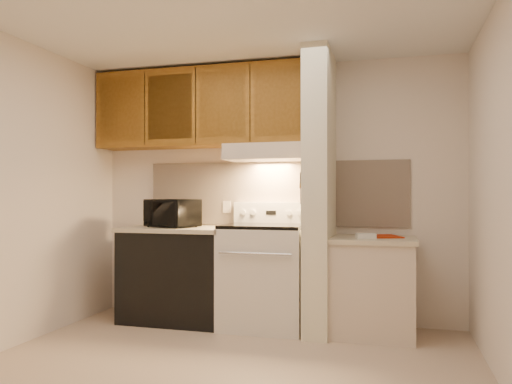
% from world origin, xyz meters
% --- Properties ---
extents(floor, '(3.60, 3.60, 0.00)m').
position_xyz_m(floor, '(0.00, 0.00, 0.00)').
color(floor, beige).
rests_on(floor, ground).
extents(ceiling, '(3.60, 3.60, 0.00)m').
position_xyz_m(ceiling, '(0.00, 0.00, 2.50)').
color(ceiling, white).
rests_on(ceiling, wall_back).
extents(wall_back, '(3.60, 2.50, 0.02)m').
position_xyz_m(wall_back, '(0.00, 1.50, 1.25)').
color(wall_back, silver).
rests_on(wall_back, floor).
extents(wall_left, '(0.02, 3.00, 2.50)m').
position_xyz_m(wall_left, '(-1.80, 0.00, 1.25)').
color(wall_left, silver).
rests_on(wall_left, floor).
extents(wall_right, '(0.02, 3.00, 2.50)m').
position_xyz_m(wall_right, '(1.80, 0.00, 1.25)').
color(wall_right, silver).
rests_on(wall_right, floor).
extents(backsplash, '(2.60, 0.02, 0.63)m').
position_xyz_m(backsplash, '(0.00, 1.49, 1.24)').
color(backsplash, '#FADFC6').
rests_on(backsplash, wall_back).
extents(range_body, '(0.76, 0.65, 0.92)m').
position_xyz_m(range_body, '(0.00, 1.16, 0.46)').
color(range_body, silver).
rests_on(range_body, floor).
extents(oven_window, '(0.50, 0.01, 0.30)m').
position_xyz_m(oven_window, '(0.00, 0.84, 0.50)').
color(oven_window, black).
rests_on(oven_window, range_body).
extents(oven_handle, '(0.65, 0.02, 0.02)m').
position_xyz_m(oven_handle, '(0.00, 0.80, 0.72)').
color(oven_handle, silver).
rests_on(oven_handle, range_body).
extents(cooktop, '(0.74, 0.64, 0.03)m').
position_xyz_m(cooktop, '(0.00, 1.16, 0.94)').
color(cooktop, black).
rests_on(cooktop, range_body).
extents(range_backguard, '(0.76, 0.08, 0.20)m').
position_xyz_m(range_backguard, '(0.00, 1.44, 1.05)').
color(range_backguard, silver).
rests_on(range_backguard, range_body).
extents(range_display, '(0.10, 0.01, 0.04)m').
position_xyz_m(range_display, '(0.00, 1.40, 1.05)').
color(range_display, black).
rests_on(range_display, range_backguard).
extents(range_knob_left_outer, '(0.05, 0.02, 0.05)m').
position_xyz_m(range_knob_left_outer, '(-0.28, 1.40, 1.05)').
color(range_knob_left_outer, silver).
rests_on(range_knob_left_outer, range_backguard).
extents(range_knob_left_inner, '(0.05, 0.02, 0.05)m').
position_xyz_m(range_knob_left_inner, '(-0.18, 1.40, 1.05)').
color(range_knob_left_inner, silver).
rests_on(range_knob_left_inner, range_backguard).
extents(range_knob_right_inner, '(0.05, 0.02, 0.05)m').
position_xyz_m(range_knob_right_inner, '(0.18, 1.40, 1.05)').
color(range_knob_right_inner, silver).
rests_on(range_knob_right_inner, range_backguard).
extents(range_knob_right_outer, '(0.05, 0.02, 0.05)m').
position_xyz_m(range_knob_right_outer, '(0.28, 1.40, 1.05)').
color(range_knob_right_outer, silver).
rests_on(range_knob_right_outer, range_backguard).
extents(dishwasher_front, '(1.00, 0.63, 0.87)m').
position_xyz_m(dishwasher_front, '(-0.88, 1.17, 0.43)').
color(dishwasher_front, black).
rests_on(dishwasher_front, floor).
extents(left_countertop, '(1.04, 0.67, 0.04)m').
position_xyz_m(left_countertop, '(-0.88, 1.17, 0.89)').
color(left_countertop, beige).
rests_on(left_countertop, dishwasher_front).
extents(spoon_rest, '(0.21, 0.14, 0.01)m').
position_xyz_m(spoon_rest, '(-1.22, 1.36, 0.92)').
color(spoon_rest, black).
rests_on(spoon_rest, left_countertop).
extents(teal_jar, '(0.12, 0.12, 0.11)m').
position_xyz_m(teal_jar, '(-0.95, 1.24, 0.96)').
color(teal_jar, '#27656B').
rests_on(teal_jar, left_countertop).
extents(outlet, '(0.08, 0.01, 0.12)m').
position_xyz_m(outlet, '(-0.48, 1.48, 1.10)').
color(outlet, beige).
rests_on(outlet, backsplash).
extents(microwave, '(0.57, 0.49, 0.27)m').
position_xyz_m(microwave, '(-0.93, 1.15, 1.04)').
color(microwave, black).
rests_on(microwave, left_countertop).
extents(partition_pillar, '(0.22, 0.70, 2.50)m').
position_xyz_m(partition_pillar, '(0.51, 1.15, 1.25)').
color(partition_pillar, '#F0EACB').
rests_on(partition_pillar, floor).
extents(pillar_trim, '(0.01, 0.70, 0.04)m').
position_xyz_m(pillar_trim, '(0.39, 1.15, 1.30)').
color(pillar_trim, '#925E1E').
rests_on(pillar_trim, partition_pillar).
extents(knife_strip, '(0.02, 0.42, 0.04)m').
position_xyz_m(knife_strip, '(0.39, 1.10, 1.32)').
color(knife_strip, black).
rests_on(knife_strip, partition_pillar).
extents(knife_blade_a, '(0.01, 0.03, 0.16)m').
position_xyz_m(knife_blade_a, '(0.38, 0.94, 1.22)').
color(knife_blade_a, silver).
rests_on(knife_blade_a, knife_strip).
extents(knife_handle_a, '(0.02, 0.02, 0.10)m').
position_xyz_m(knife_handle_a, '(0.38, 0.95, 1.37)').
color(knife_handle_a, black).
rests_on(knife_handle_a, knife_strip).
extents(knife_blade_b, '(0.01, 0.04, 0.18)m').
position_xyz_m(knife_blade_b, '(0.38, 1.02, 1.21)').
color(knife_blade_b, silver).
rests_on(knife_blade_b, knife_strip).
extents(knife_handle_b, '(0.02, 0.02, 0.10)m').
position_xyz_m(knife_handle_b, '(0.38, 1.02, 1.37)').
color(knife_handle_b, black).
rests_on(knife_handle_b, knife_strip).
extents(knife_blade_c, '(0.01, 0.04, 0.20)m').
position_xyz_m(knife_blade_c, '(0.38, 1.11, 1.20)').
color(knife_blade_c, silver).
rests_on(knife_blade_c, knife_strip).
extents(knife_handle_c, '(0.02, 0.02, 0.10)m').
position_xyz_m(knife_handle_c, '(0.38, 1.09, 1.37)').
color(knife_handle_c, black).
rests_on(knife_handle_c, knife_strip).
extents(knife_blade_d, '(0.01, 0.04, 0.16)m').
position_xyz_m(knife_blade_d, '(0.38, 1.19, 1.22)').
color(knife_blade_d, silver).
rests_on(knife_blade_d, knife_strip).
extents(knife_handle_d, '(0.02, 0.02, 0.10)m').
position_xyz_m(knife_handle_d, '(0.38, 1.19, 1.37)').
color(knife_handle_d, black).
rests_on(knife_handle_d, knife_strip).
extents(knife_blade_e, '(0.01, 0.04, 0.18)m').
position_xyz_m(knife_blade_e, '(0.38, 1.25, 1.21)').
color(knife_blade_e, silver).
rests_on(knife_blade_e, knife_strip).
extents(knife_handle_e, '(0.02, 0.02, 0.10)m').
position_xyz_m(knife_handle_e, '(0.38, 1.26, 1.37)').
color(knife_handle_e, black).
rests_on(knife_handle_e, knife_strip).
extents(oven_mitt, '(0.03, 0.11, 0.26)m').
position_xyz_m(oven_mitt, '(0.38, 1.32, 1.22)').
color(oven_mitt, gray).
rests_on(oven_mitt, partition_pillar).
extents(right_cab_base, '(0.70, 0.60, 0.81)m').
position_xyz_m(right_cab_base, '(0.97, 1.15, 0.40)').
color(right_cab_base, beige).
rests_on(right_cab_base, floor).
extents(right_countertop, '(0.74, 0.64, 0.04)m').
position_xyz_m(right_countertop, '(0.97, 1.15, 0.83)').
color(right_countertop, beige).
rests_on(right_countertop, right_cab_base).
extents(red_folder, '(0.34, 0.39, 0.01)m').
position_xyz_m(red_folder, '(1.07, 1.25, 0.86)').
color(red_folder, '#B32909').
rests_on(red_folder, right_countertop).
extents(white_box, '(0.18, 0.15, 0.04)m').
position_xyz_m(white_box, '(0.92, 1.05, 0.87)').
color(white_box, white).
rests_on(white_box, right_countertop).
extents(range_hood, '(0.78, 0.44, 0.15)m').
position_xyz_m(range_hood, '(0.00, 1.28, 1.62)').
color(range_hood, beige).
rests_on(range_hood, upper_cabinets).
extents(hood_lip, '(0.78, 0.04, 0.06)m').
position_xyz_m(hood_lip, '(0.00, 1.07, 1.58)').
color(hood_lip, beige).
rests_on(hood_lip, range_hood).
extents(upper_cabinets, '(2.18, 0.33, 0.77)m').
position_xyz_m(upper_cabinets, '(-0.69, 1.32, 2.08)').
color(upper_cabinets, '#925E1E').
rests_on(upper_cabinets, wall_back).
extents(cab_door_a, '(0.46, 0.01, 0.63)m').
position_xyz_m(cab_door_a, '(-1.51, 1.17, 2.08)').
color(cab_door_a, '#925E1E').
rests_on(cab_door_a, upper_cabinets).
extents(cab_gap_a, '(0.01, 0.01, 0.73)m').
position_xyz_m(cab_gap_a, '(-1.23, 1.16, 2.08)').
color(cab_gap_a, black).
rests_on(cab_gap_a, upper_cabinets).
extents(cab_door_b, '(0.46, 0.01, 0.63)m').
position_xyz_m(cab_door_b, '(-0.96, 1.17, 2.08)').
color(cab_door_b, '#925E1E').
rests_on(cab_door_b, upper_cabinets).
extents(cab_gap_b, '(0.01, 0.01, 0.73)m').
position_xyz_m(cab_gap_b, '(-0.69, 1.16, 2.08)').
color(cab_gap_b, black).
rests_on(cab_gap_b, upper_cabinets).
extents(cab_door_c, '(0.46, 0.01, 0.63)m').
position_xyz_m(cab_door_c, '(-0.42, 1.17, 2.08)').
color(cab_door_c, '#925E1E').
rests_on(cab_door_c, upper_cabinets).
extents(cab_gap_c, '(0.01, 0.01, 0.73)m').
position_xyz_m(cab_gap_c, '(-0.14, 1.16, 2.08)').
color(cab_gap_c, black).
rests_on(cab_gap_c, upper_cabinets).
extents(cab_door_d, '(0.46, 0.01, 0.63)m').
position_xyz_m(cab_door_d, '(0.13, 1.17, 2.08)').
color(cab_door_d, '#925E1E').
rests_on(cab_door_d, upper_cabinets).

